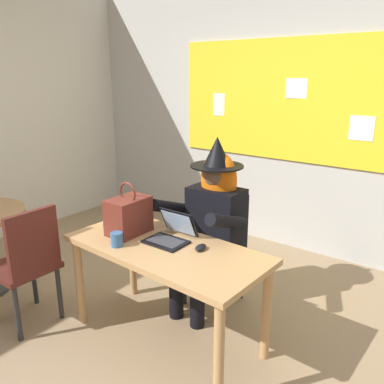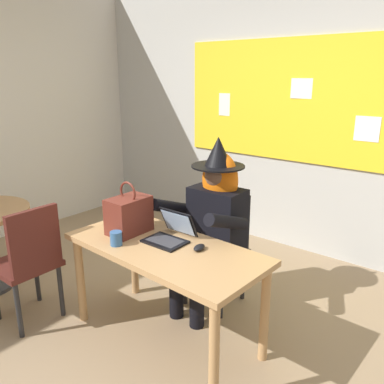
{
  "view_description": "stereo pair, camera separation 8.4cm",
  "coord_description": "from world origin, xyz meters",
  "px_view_note": "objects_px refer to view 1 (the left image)",
  "views": [
    {
      "loc": [
        1.74,
        -1.71,
        1.8
      ],
      "look_at": [
        0.13,
        0.4,
        1.01
      ],
      "focal_mm": 37.01,
      "sensor_mm": 36.0,
      "label": 1
    },
    {
      "loc": [
        1.8,
        -1.66,
        1.8
      ],
      "look_at": [
        0.13,
        0.4,
        1.01
      ],
      "focal_mm": 37.01,
      "sensor_mm": 36.0,
      "label": 2
    }
  ],
  "objects_px": {
    "person_costumed": "(212,214)",
    "handbag": "(129,215)",
    "desk_main": "(166,259)",
    "chair_spare_by_window": "(27,261)",
    "computer_mouse": "(201,247)",
    "coffee_mug": "(117,239)",
    "laptop": "(171,234)",
    "chair_at_desk": "(219,241)"
  },
  "relations": [
    {
      "from": "person_costumed",
      "to": "handbag",
      "type": "relative_size",
      "value": 3.6
    },
    {
      "from": "desk_main",
      "to": "chair_spare_by_window",
      "type": "relative_size",
      "value": 1.53
    },
    {
      "from": "person_costumed",
      "to": "computer_mouse",
      "type": "distance_m",
      "value": 0.52
    },
    {
      "from": "computer_mouse",
      "to": "handbag",
      "type": "bearing_deg",
      "value": 178.62
    },
    {
      "from": "handbag",
      "to": "coffee_mug",
      "type": "distance_m",
      "value": 0.25
    },
    {
      "from": "desk_main",
      "to": "laptop",
      "type": "distance_m",
      "value": 0.17
    },
    {
      "from": "desk_main",
      "to": "laptop",
      "type": "xyz_separation_m",
      "value": [
        -0.03,
        0.1,
        0.14
      ]
    },
    {
      "from": "laptop",
      "to": "handbag",
      "type": "distance_m",
      "value": 0.34
    },
    {
      "from": "chair_at_desk",
      "to": "computer_mouse",
      "type": "bearing_deg",
      "value": 19.43
    },
    {
      "from": "computer_mouse",
      "to": "coffee_mug",
      "type": "relative_size",
      "value": 1.09
    },
    {
      "from": "person_costumed",
      "to": "desk_main",
      "type": "bearing_deg",
      "value": 1.59
    },
    {
      "from": "desk_main",
      "to": "person_costumed",
      "type": "bearing_deg",
      "value": 91.63
    },
    {
      "from": "laptop",
      "to": "chair_spare_by_window",
      "type": "bearing_deg",
      "value": -147.21
    },
    {
      "from": "person_costumed",
      "to": "computer_mouse",
      "type": "height_order",
      "value": "person_costumed"
    },
    {
      "from": "handbag",
      "to": "desk_main",
      "type": "bearing_deg",
      "value": -2.55
    },
    {
      "from": "desk_main",
      "to": "chair_at_desk",
      "type": "relative_size",
      "value": 1.57
    },
    {
      "from": "desk_main",
      "to": "handbag",
      "type": "distance_m",
      "value": 0.42
    },
    {
      "from": "laptop",
      "to": "chair_spare_by_window",
      "type": "relative_size",
      "value": 0.32
    },
    {
      "from": "person_costumed",
      "to": "computer_mouse",
      "type": "xyz_separation_m",
      "value": [
        0.24,
        -0.46,
        -0.05
      ]
    },
    {
      "from": "laptop",
      "to": "computer_mouse",
      "type": "relative_size",
      "value": 2.83
    },
    {
      "from": "chair_at_desk",
      "to": "person_costumed",
      "type": "distance_m",
      "value": 0.3
    },
    {
      "from": "computer_mouse",
      "to": "coffee_mug",
      "type": "bearing_deg",
      "value": -158.05
    },
    {
      "from": "desk_main",
      "to": "chair_at_desk",
      "type": "distance_m",
      "value": 0.69
    },
    {
      "from": "coffee_mug",
      "to": "desk_main",
      "type": "bearing_deg",
      "value": 36.94
    },
    {
      "from": "handbag",
      "to": "laptop",
      "type": "bearing_deg",
      "value": 14.03
    },
    {
      "from": "desk_main",
      "to": "coffee_mug",
      "type": "distance_m",
      "value": 0.35
    },
    {
      "from": "chair_at_desk",
      "to": "laptop",
      "type": "xyz_separation_m",
      "value": [
        -0.01,
        -0.59,
        0.26
      ]
    },
    {
      "from": "chair_at_desk",
      "to": "computer_mouse",
      "type": "xyz_separation_m",
      "value": [
        0.24,
        -0.59,
        0.23
      ]
    },
    {
      "from": "desk_main",
      "to": "person_costumed",
      "type": "distance_m",
      "value": 0.58
    },
    {
      "from": "chair_at_desk",
      "to": "laptop",
      "type": "relative_size",
      "value": 3.05
    },
    {
      "from": "coffee_mug",
      "to": "chair_at_desk",
      "type": "bearing_deg",
      "value": 74.86
    },
    {
      "from": "chair_at_desk",
      "to": "handbag",
      "type": "bearing_deg",
      "value": -29.51
    },
    {
      "from": "person_costumed",
      "to": "handbag",
      "type": "bearing_deg",
      "value": -32.1
    },
    {
      "from": "chair_at_desk",
      "to": "person_costumed",
      "type": "height_order",
      "value": "person_costumed"
    },
    {
      "from": "person_costumed",
      "to": "chair_spare_by_window",
      "type": "bearing_deg",
      "value": -40.45
    },
    {
      "from": "desk_main",
      "to": "chair_at_desk",
      "type": "bearing_deg",
      "value": 91.66
    },
    {
      "from": "chair_at_desk",
      "to": "coffee_mug",
      "type": "distance_m",
      "value": 0.94
    },
    {
      "from": "computer_mouse",
      "to": "chair_spare_by_window",
      "type": "bearing_deg",
      "value": -162.07
    },
    {
      "from": "desk_main",
      "to": "computer_mouse",
      "type": "bearing_deg",
      "value": 23.32
    },
    {
      "from": "desk_main",
      "to": "chair_spare_by_window",
      "type": "xyz_separation_m",
      "value": [
        -0.9,
        -0.48,
        -0.09
      ]
    },
    {
      "from": "desk_main",
      "to": "chair_spare_by_window",
      "type": "distance_m",
      "value": 1.02
    },
    {
      "from": "computer_mouse",
      "to": "chair_spare_by_window",
      "type": "relative_size",
      "value": 0.11
    }
  ]
}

